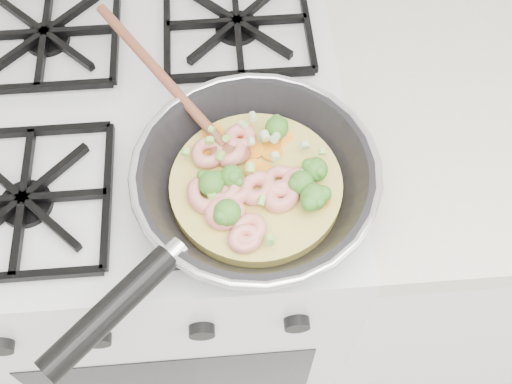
{
  "coord_description": "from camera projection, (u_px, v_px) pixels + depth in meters",
  "views": [
    {
      "loc": [
        0.12,
        1.12,
        1.62
      ],
      "look_at": [
        0.15,
        1.53,
        0.93
      ],
      "focal_mm": 43.45,
      "sensor_mm": 36.0,
      "label": 1
    }
  ],
  "objects": [
    {
      "name": "stove",
      "position": [
        175.0,
        242.0,
        1.29
      ],
      "size": [
        0.6,
        0.6,
        0.92
      ],
      "color": "silver",
      "rests_on": "ground"
    },
    {
      "name": "skillet",
      "position": [
        252.0,
        183.0,
        0.77
      ],
      "size": [
        0.4,
        0.51,
        0.09
      ],
      "rotation": [
        0.0,
        0.0,
        -0.33
      ],
      "color": "black",
      "rests_on": "stove"
    }
  ]
}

